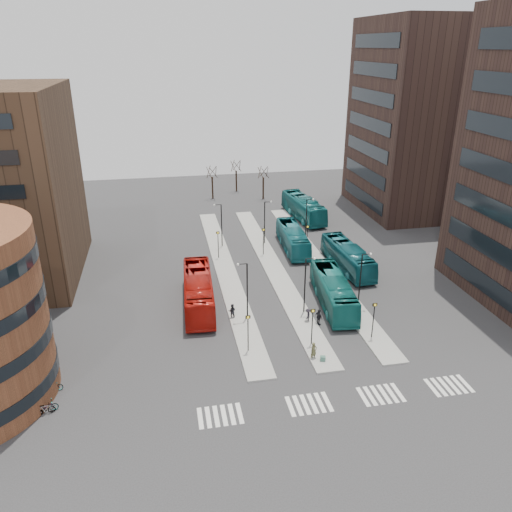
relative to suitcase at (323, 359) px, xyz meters
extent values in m
plane|color=#2A2A2D|center=(-1.80, -9.18, -0.29)|extent=(160.00, 160.00, 0.00)
cube|color=gray|center=(-5.80, 20.82, -0.21)|extent=(2.50, 45.00, 0.15)
cube|color=gray|center=(0.20, 20.82, -0.21)|extent=(2.50, 45.00, 0.15)
cube|color=gray|center=(6.20, 20.82, -0.21)|extent=(2.50, 45.00, 0.15)
cube|color=navy|center=(0.00, 0.00, 0.00)|extent=(0.54, 0.47, 0.58)
imported|color=#B0150D|center=(-9.84, 12.57, 1.46)|extent=(3.58, 12.70, 3.50)
imported|color=#146561|center=(4.35, 10.00, 1.36)|extent=(3.94, 12.05, 3.30)
imported|color=#16666E|center=(4.20, 26.24, 1.28)|extent=(3.17, 11.36, 3.13)
imported|color=#12545E|center=(9.22, 18.64, 1.31)|extent=(3.36, 11.64, 3.20)
imported|color=#135E62|center=(9.31, 38.84, 1.47)|extent=(4.31, 12.88, 3.52)
imported|color=brown|center=(-0.69, 0.57, 0.56)|extent=(0.72, 0.58, 1.70)
imported|color=black|center=(-6.72, 9.20, 0.51)|extent=(0.90, 0.78, 1.60)
imported|color=black|center=(1.59, 6.22, 0.58)|extent=(0.77, 1.10, 1.73)
imported|color=black|center=(0.67, 7.00, 0.44)|extent=(0.95, 1.09, 1.46)
imported|color=gray|center=(-22.80, -2.24, 0.19)|extent=(1.92, 1.05, 0.96)
imported|color=gray|center=(-22.80, -2.48, 0.15)|extent=(1.54, 0.80, 0.89)
imported|color=gray|center=(-22.80, 0.32, 0.16)|extent=(1.76, 0.74, 0.90)
cube|color=silver|center=(-11.30, -5.18, -0.28)|extent=(0.35, 2.40, 0.01)
cube|color=silver|center=(-10.70, -5.18, -0.28)|extent=(0.35, 2.40, 0.01)
cube|color=silver|center=(-10.10, -5.18, -0.28)|extent=(0.35, 2.40, 0.01)
cube|color=silver|center=(-9.50, -5.18, -0.28)|extent=(0.35, 2.40, 0.01)
cube|color=silver|center=(-8.90, -5.18, -0.28)|extent=(0.35, 2.40, 0.01)
cube|color=silver|center=(-8.30, -5.18, -0.28)|extent=(0.35, 2.40, 0.01)
cube|color=silver|center=(-4.30, -5.18, -0.28)|extent=(0.35, 2.40, 0.01)
cube|color=silver|center=(-3.70, -5.18, -0.28)|extent=(0.35, 2.40, 0.01)
cube|color=silver|center=(-3.10, -5.18, -0.28)|extent=(0.35, 2.40, 0.01)
cube|color=silver|center=(-2.50, -5.18, -0.28)|extent=(0.35, 2.40, 0.01)
cube|color=silver|center=(-1.90, -5.18, -0.28)|extent=(0.35, 2.40, 0.01)
cube|color=silver|center=(-1.30, -5.18, -0.28)|extent=(0.35, 2.40, 0.01)
cube|color=silver|center=(1.70, -5.18, -0.28)|extent=(0.35, 2.40, 0.01)
cube|color=silver|center=(2.30, -5.18, -0.28)|extent=(0.35, 2.40, 0.01)
cube|color=silver|center=(2.90, -5.18, -0.28)|extent=(0.35, 2.40, 0.01)
cube|color=silver|center=(3.50, -5.18, -0.28)|extent=(0.35, 2.40, 0.01)
cube|color=silver|center=(4.10, -5.18, -0.28)|extent=(0.35, 2.40, 0.01)
cube|color=silver|center=(4.70, -5.18, -0.28)|extent=(0.35, 2.40, 0.01)
cube|color=silver|center=(7.70, -5.18, -0.28)|extent=(0.35, 2.40, 0.01)
cube|color=silver|center=(8.30, -5.18, -0.28)|extent=(0.35, 2.40, 0.01)
cube|color=silver|center=(8.90, -5.18, -0.28)|extent=(0.35, 2.40, 0.01)
cube|color=silver|center=(9.50, -5.18, -0.28)|extent=(0.35, 2.40, 0.01)
cube|color=silver|center=(10.10, -5.18, -0.28)|extent=(0.35, 2.40, 0.01)
cube|color=silver|center=(10.70, -5.18, -0.28)|extent=(0.35, 2.40, 0.01)
cube|color=black|center=(20.14, 6.82, 2.21)|extent=(0.12, 16.00, 2.00)
cube|color=black|center=(20.14, 6.82, 6.21)|extent=(0.12, 16.00, 2.00)
cube|color=black|center=(20.14, 6.82, 10.21)|extent=(0.12, 16.00, 2.00)
cube|color=black|center=(20.14, 6.82, 14.21)|extent=(0.12, 16.00, 2.00)
cube|color=#32211C|center=(30.20, 40.82, 14.71)|extent=(20.00, 20.00, 30.00)
cube|color=black|center=(20.14, 40.82, 2.21)|extent=(0.12, 16.00, 2.00)
cube|color=black|center=(20.14, 40.82, 6.21)|extent=(0.12, 16.00, 2.00)
cube|color=black|center=(20.14, 40.82, 10.21)|extent=(0.12, 16.00, 2.00)
cube|color=black|center=(20.14, 40.82, 14.21)|extent=(0.12, 16.00, 2.00)
cube|color=black|center=(20.14, 40.82, 18.21)|extent=(0.12, 16.00, 2.00)
cube|color=black|center=(20.14, 40.82, 22.21)|extent=(0.12, 16.00, 2.00)
cube|color=black|center=(20.14, 40.82, 26.21)|extent=(0.12, 16.00, 2.00)
cylinder|color=black|center=(-6.20, 2.82, 1.61)|extent=(0.10, 0.10, 3.50)
cube|color=black|center=(-6.20, 2.82, 3.36)|extent=(0.45, 0.10, 0.30)
cube|color=yellow|center=(-6.20, 2.76, 3.36)|extent=(0.20, 0.02, 0.20)
cylinder|color=black|center=(-6.20, 24.82, 1.61)|extent=(0.10, 0.10, 3.50)
cube|color=black|center=(-6.20, 24.82, 3.36)|extent=(0.45, 0.10, 0.30)
cube|color=yellow|center=(-6.20, 24.76, 3.36)|extent=(0.20, 0.02, 0.20)
cylinder|color=black|center=(-0.20, 2.82, 1.61)|extent=(0.10, 0.10, 3.50)
cube|color=black|center=(-0.20, 2.82, 3.36)|extent=(0.45, 0.10, 0.30)
cube|color=yellow|center=(-0.20, 2.76, 3.36)|extent=(0.20, 0.02, 0.20)
cylinder|color=black|center=(-0.20, 24.82, 1.61)|extent=(0.10, 0.10, 3.50)
cube|color=black|center=(-0.20, 24.82, 3.36)|extent=(0.45, 0.10, 0.30)
cube|color=yellow|center=(-0.20, 24.76, 3.36)|extent=(0.20, 0.02, 0.20)
cylinder|color=black|center=(5.80, 2.82, 1.61)|extent=(0.10, 0.10, 3.50)
cube|color=black|center=(5.80, 2.82, 3.36)|extent=(0.45, 0.10, 0.30)
cube|color=yellow|center=(5.80, 2.76, 3.36)|extent=(0.20, 0.02, 0.20)
cylinder|color=black|center=(5.80, 24.82, 1.61)|extent=(0.10, 0.10, 3.50)
cube|color=black|center=(5.80, 24.82, 3.36)|extent=(0.45, 0.10, 0.30)
cube|color=yellow|center=(5.80, 24.76, 3.36)|extent=(0.20, 0.02, 0.20)
cylinder|color=black|center=(-5.20, 8.82, 2.86)|extent=(0.14, 0.14, 6.00)
cylinder|color=black|center=(-5.65, 8.82, 5.86)|extent=(0.90, 0.08, 0.08)
sphere|color=silver|center=(-6.10, 8.82, 5.86)|extent=(0.24, 0.24, 0.24)
cylinder|color=black|center=(-5.20, 28.82, 2.86)|extent=(0.14, 0.14, 6.00)
cylinder|color=black|center=(-5.65, 28.82, 5.86)|extent=(0.90, 0.08, 0.08)
sphere|color=silver|center=(-6.10, 28.82, 5.86)|extent=(0.24, 0.24, 0.24)
cylinder|color=black|center=(0.80, 8.82, 2.86)|extent=(0.14, 0.14, 6.00)
cylinder|color=black|center=(1.25, 8.82, 5.86)|extent=(0.90, 0.08, 0.08)
sphere|color=silver|center=(1.70, 8.82, 5.86)|extent=(0.24, 0.24, 0.24)
cylinder|color=black|center=(0.80, 28.82, 2.86)|extent=(0.14, 0.14, 6.00)
cylinder|color=black|center=(1.25, 28.82, 5.86)|extent=(0.90, 0.08, 0.08)
sphere|color=silver|center=(1.70, 28.82, 5.86)|extent=(0.24, 0.24, 0.24)
cylinder|color=black|center=(6.80, 8.82, 2.86)|extent=(0.14, 0.14, 6.00)
cylinder|color=black|center=(7.25, 8.82, 5.86)|extent=(0.90, 0.08, 0.08)
sphere|color=silver|center=(7.70, 8.82, 5.86)|extent=(0.24, 0.24, 0.24)
cylinder|color=black|center=(6.80, 28.82, 2.86)|extent=(0.14, 0.14, 6.00)
cylinder|color=black|center=(7.25, 28.82, 5.86)|extent=(0.90, 0.08, 0.08)
sphere|color=silver|center=(7.70, 28.82, 5.86)|extent=(0.24, 0.24, 0.24)
cylinder|color=black|center=(-3.80, 52.82, 1.71)|extent=(0.30, 0.30, 4.00)
cylinder|color=black|center=(-3.10, 52.82, 4.61)|extent=(0.10, 1.56, 1.95)
cylinder|color=black|center=(-3.58, 53.48, 4.61)|extent=(1.48, 0.59, 1.97)
cylinder|color=black|center=(-4.36, 53.23, 4.61)|extent=(0.90, 1.31, 1.99)
cylinder|color=black|center=(-4.37, 52.41, 4.61)|extent=(0.89, 1.31, 1.99)
cylinder|color=black|center=(-3.58, 52.15, 4.61)|extent=(1.48, 0.58, 1.97)
cylinder|color=black|center=(1.20, 56.82, 1.71)|extent=(0.30, 0.30, 4.00)
cylinder|color=black|center=(1.90, 56.82, 4.61)|extent=(0.10, 1.56, 1.95)
cylinder|color=black|center=(1.42, 57.48, 4.61)|extent=(1.48, 0.59, 1.97)
cylinder|color=black|center=(0.64, 57.23, 4.61)|extent=(0.90, 1.31, 1.99)
cylinder|color=black|center=(0.63, 56.41, 4.61)|extent=(0.89, 1.31, 1.99)
cylinder|color=black|center=(1.42, 56.15, 4.61)|extent=(1.48, 0.58, 1.97)
cylinder|color=black|center=(5.20, 50.82, 1.71)|extent=(0.30, 0.30, 4.00)
cylinder|color=black|center=(5.90, 50.82, 4.61)|extent=(0.10, 1.56, 1.95)
cylinder|color=black|center=(5.42, 51.48, 4.61)|extent=(1.48, 0.59, 1.97)
cylinder|color=black|center=(4.64, 51.23, 4.61)|extent=(0.90, 1.31, 1.99)
cylinder|color=black|center=(4.63, 50.41, 4.61)|extent=(0.89, 1.31, 1.99)
cylinder|color=black|center=(5.42, 50.15, 4.61)|extent=(1.48, 0.58, 1.97)
camera|label=1|loc=(-12.86, -35.20, 25.61)|focal=35.00mm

